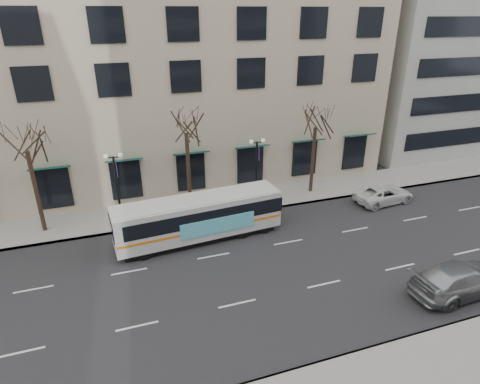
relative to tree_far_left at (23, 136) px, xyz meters
name	(u,v)px	position (x,y,z in m)	size (l,w,h in m)	color
ground	(224,278)	(10.00, -8.80, -6.70)	(160.00, 160.00, 0.00)	black
sidewalk_far	(252,199)	(15.00, 0.20, -6.62)	(80.00, 4.00, 0.15)	gray
building_hotel	(131,31)	(8.00, 12.20, 5.30)	(40.00, 20.00, 24.00)	tan
tree_far_left	(23,136)	(0.00, 0.00, 0.00)	(3.60, 3.60, 8.34)	black
tree_far_mid	(186,119)	(10.00, 0.00, 0.21)	(3.60, 3.60, 8.55)	black
tree_far_right	(316,115)	(20.00, 0.00, -0.28)	(3.60, 3.60, 8.06)	black
lamp_post_left	(117,186)	(5.01, -0.60, -3.75)	(1.22, 0.45, 5.21)	black
lamp_post_right	(257,168)	(15.01, -0.60, -3.75)	(1.22, 0.45, 5.21)	black
city_bus	(200,217)	(9.76, -4.20, -5.11)	(10.90, 3.18, 2.91)	silver
silver_car	(461,279)	(21.40, -13.96, -5.87)	(2.32, 5.71, 1.66)	#94979B
white_pickup	(384,194)	(24.51, -3.43, -6.04)	(2.19, 4.75, 1.32)	silver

